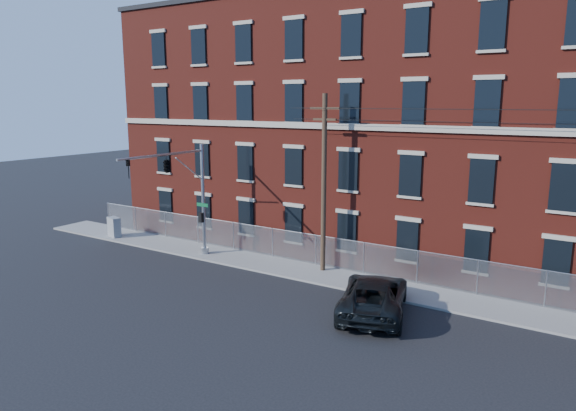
% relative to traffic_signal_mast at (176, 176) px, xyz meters
% --- Properties ---
extents(ground, '(140.00, 140.00, 0.00)m').
position_rel_traffic_signal_mast_xyz_m(ground, '(6.00, -2.18, -5.39)').
color(ground, black).
rests_on(ground, ground).
extents(sidewalk, '(65.00, 3.00, 0.12)m').
position_rel_traffic_signal_mast_xyz_m(sidewalk, '(18.00, 2.82, -5.33)').
color(sidewalk, gray).
rests_on(sidewalk, ground).
extents(mill_building, '(55.30, 14.32, 16.30)m').
position_rel_traffic_signal_mast_xyz_m(mill_building, '(18.00, 11.75, 2.76)').
color(mill_building, maroon).
rests_on(mill_building, ground).
extents(chain_link_fence, '(59.06, 0.06, 1.85)m').
position_rel_traffic_signal_mast_xyz_m(chain_link_fence, '(18.00, 4.12, -4.33)').
color(chain_link_fence, '#A5A8AD').
rests_on(chain_link_fence, ground).
extents(traffic_signal_mast, '(0.90, 6.75, 7.00)m').
position_rel_traffic_signal_mast_xyz_m(traffic_signal_mast, '(0.00, 0.00, 0.00)').
color(traffic_signal_mast, '#9EA0A5').
rests_on(traffic_signal_mast, ground).
extents(utility_pole_near, '(1.80, 0.28, 10.00)m').
position_rel_traffic_signal_mast_xyz_m(utility_pole_near, '(8.00, 3.42, -0.05)').
color(utility_pole_near, '#453322').
rests_on(utility_pole_near, ground).
extents(pickup_truck, '(4.56, 6.73, 1.71)m').
position_rel_traffic_signal_mast_xyz_m(pickup_truck, '(12.88, -0.58, -4.53)').
color(pickup_truck, black).
rests_on(pickup_truck, ground).
extents(utility_cabinet, '(1.23, 0.85, 1.40)m').
position_rel_traffic_signal_mast_xyz_m(utility_cabinet, '(-8.38, 2.11, -4.57)').
color(utility_cabinet, gray).
rests_on(utility_cabinet, sidewalk).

